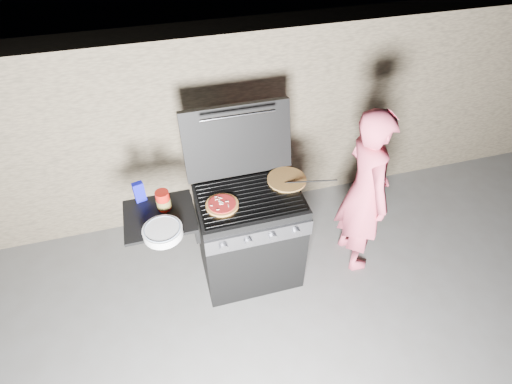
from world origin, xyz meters
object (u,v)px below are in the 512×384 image
object	(u,v)px
pizza_topped	(222,204)
person	(365,193)
gas_grill	(220,244)
sauce_jar	(163,200)

from	to	relation	value
pizza_topped	person	world-z (taller)	person
gas_grill	pizza_topped	distance (m)	0.47
gas_grill	sauce_jar	size ratio (longest dim) A/B	8.67
gas_grill	person	xyz separation A→B (m)	(1.20, -0.05, 0.31)
pizza_topped	sauce_jar	distance (m)	0.42
pizza_topped	person	bearing A→B (deg)	-0.70
pizza_topped	sauce_jar	xyz separation A→B (m)	(-0.41, 0.10, 0.06)
gas_grill	sauce_jar	bearing A→B (deg)	170.85
gas_grill	person	size ratio (longest dim) A/B	0.87
pizza_topped	sauce_jar	bearing A→B (deg)	166.69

